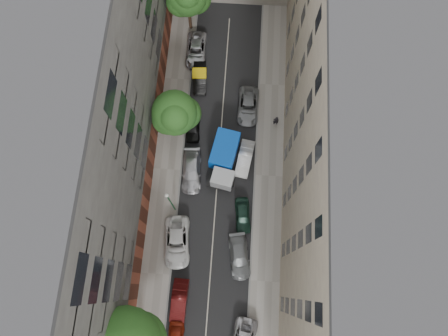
# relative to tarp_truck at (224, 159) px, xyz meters

# --- Properties ---
(ground) EXTENTS (120.00, 120.00, 0.00)m
(ground) POSITION_rel_tarp_truck_xyz_m (-0.60, -1.12, -1.53)
(ground) COLOR #4C4C49
(ground) RESTS_ON ground
(road_surface) EXTENTS (8.00, 44.00, 0.02)m
(road_surface) POSITION_rel_tarp_truck_xyz_m (-0.60, -1.12, -1.52)
(road_surface) COLOR black
(road_surface) RESTS_ON ground
(sidewalk_left) EXTENTS (3.00, 44.00, 0.15)m
(sidewalk_left) POSITION_rel_tarp_truck_xyz_m (-6.10, -1.12, -1.46)
(sidewalk_left) COLOR gray
(sidewalk_left) RESTS_ON ground
(sidewalk_right) EXTENTS (3.00, 44.00, 0.15)m
(sidewalk_right) POSITION_rel_tarp_truck_xyz_m (4.90, -1.12, -1.46)
(sidewalk_right) COLOR gray
(sidewalk_right) RESTS_ON ground
(building_left) EXTENTS (8.00, 44.00, 20.00)m
(building_left) POSITION_rel_tarp_truck_xyz_m (-11.60, -1.12, 8.47)
(building_left) COLOR #454340
(building_left) RESTS_ON ground
(building_right) EXTENTS (8.00, 44.00, 20.00)m
(building_right) POSITION_rel_tarp_truck_xyz_m (10.40, -1.12, 8.47)
(building_right) COLOR #B1A58A
(building_right) RESTS_ON ground
(tarp_truck) EXTENTS (3.44, 6.41, 2.78)m
(tarp_truck) POSITION_rel_tarp_truck_xyz_m (0.00, 0.00, 0.00)
(tarp_truck) COLOR black
(tarp_truck) RESTS_ON ground
(car_left_1) EXTENTS (1.58, 4.24, 1.38)m
(car_left_1) POSITION_rel_tarp_truck_xyz_m (-3.40, -14.52, -0.84)
(car_left_1) COLOR #490E0E
(car_left_1) RESTS_ON ground
(car_left_2) EXTENTS (2.97, 5.61, 1.50)m
(car_left_2) POSITION_rel_tarp_truck_xyz_m (-4.20, -8.92, -0.78)
(car_left_2) COLOR silver
(car_left_2) RESTS_ON ground
(car_left_3) EXTENTS (2.30, 5.07, 1.44)m
(car_left_3) POSITION_rel_tarp_truck_xyz_m (-3.40, -1.34, -0.81)
(car_left_3) COLOR #BAB9BE
(car_left_3) RESTS_ON ground
(car_left_4) EXTENTS (1.70, 3.87, 1.30)m
(car_left_4) POSITION_rel_tarp_truck_xyz_m (-3.72, 3.85, -0.89)
(car_left_4) COLOR black
(car_left_4) RESTS_ON ground
(car_left_5) EXTENTS (1.75, 4.21, 1.35)m
(car_left_5) POSITION_rel_tarp_truck_xyz_m (-3.47, 9.88, -0.86)
(car_left_5) COLOR black
(car_left_5) RESTS_ON ground
(car_left_6) EXTENTS (2.36, 5.02, 1.39)m
(car_left_6) POSITION_rel_tarp_truck_xyz_m (-4.20, 13.48, -0.84)
(car_left_6) COLOR #B4B3B8
(car_left_6) RESTS_ON ground
(car_right_1) EXTENTS (2.66, 4.92, 1.35)m
(car_right_1) POSITION_rel_tarp_truck_xyz_m (2.20, -9.92, -0.86)
(car_right_1) COLOR slate
(car_right_1) RESTS_ON ground
(car_right_2) EXTENTS (1.95, 3.96, 1.30)m
(car_right_2) POSITION_rel_tarp_truck_xyz_m (2.32, -5.72, -0.88)
(car_right_2) COLOR #142F24
(car_right_2) RESTS_ON ground
(car_right_3) EXTENTS (2.10, 4.37, 1.38)m
(car_right_3) POSITION_rel_tarp_truck_xyz_m (2.20, 0.48, -0.84)
(car_right_3) COLOR silver
(car_right_3) RESTS_ON ground
(car_right_4) EXTENTS (2.32, 4.89, 1.35)m
(car_right_4) POSITION_rel_tarp_truck_xyz_m (2.24, 6.68, -0.86)
(car_right_4) COLOR gray
(car_right_4) RESTS_ON ground
(tree_mid) EXTENTS (4.94, 4.61, 7.31)m
(tree_mid) POSITION_rel_tarp_truck_xyz_m (-5.10, 3.23, 3.40)
(tree_mid) COLOR #382619
(tree_mid) RESTS_ON sidewalk_left
(lamp_post) EXTENTS (0.36, 0.36, 6.70)m
(lamp_post) POSITION_rel_tarp_truck_xyz_m (-4.80, -5.47, 2.72)
(lamp_post) COLOR #19592F
(lamp_post) RESTS_ON sidewalk_left
(pedestrian) EXTENTS (0.63, 0.42, 1.71)m
(pedestrian) POSITION_rel_tarp_truck_xyz_m (5.40, 4.99, -0.53)
(pedestrian) COLOR black
(pedestrian) RESTS_ON sidewalk_right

